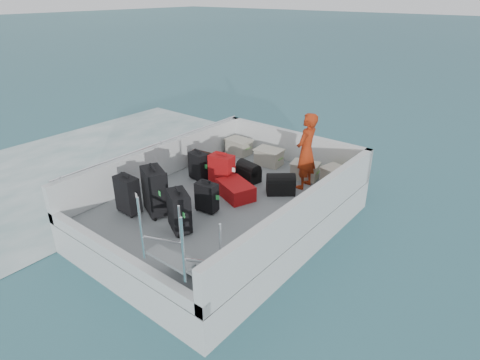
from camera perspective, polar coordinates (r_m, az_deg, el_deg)
The scene contains 23 objects.
ground at distance 7.91m, azimuth -2.08°, elevation -6.74°, with size 160.00×160.00×0.00m, color navy.
wake_foam at distance 11.31m, azimuth -20.89°, elevation 1.84°, with size 10.00×10.00×0.00m, color white.
ferry_hull at distance 7.76m, azimuth -2.11°, elevation -4.87°, with size 3.60×5.00×0.60m, color silver.
deck at distance 7.60m, azimuth -2.15°, elevation -2.85°, with size 3.30×4.70×0.02m, color slate.
deck_fittings at distance 7.01m, azimuth -1.76°, elevation -1.92°, with size 3.60×5.00×0.90m.
suitcase_0 at distance 7.29m, azimuth -15.69°, elevation -2.08°, with size 0.44×0.25×0.69m, color black.
suitcase_1 at distance 7.64m, azimuth -11.70°, elevation -0.82°, with size 0.37×0.21×0.56m, color black.
suitcase_2 at distance 8.33m, azimuth -5.90°, elevation 1.96°, with size 0.40×0.24×0.58m, color black.
suitcase_3 at distance 7.13m, azimuth -12.02°, elevation -1.60°, with size 0.55×0.32×0.83m, color black.
suitcase_5 at distance 8.00m, azimuth -2.62°, elevation 1.33°, with size 0.47×0.28×0.65m, color #9E0F0C.
suitcase_6 at distance 6.60m, azimuth -8.65°, elevation -4.42°, with size 0.49×0.29×0.68m, color black.
suitcase_7 at distance 7.11m, azimuth -4.75°, elevation -2.49°, with size 0.38×0.22×0.54m, color black.
suitcase_8 at distance 7.63m, azimuth -0.63°, elevation -1.42°, with size 0.49×0.74×0.29m, color #9E0F0C.
duffel_0 at distance 8.82m, azimuth -5.02°, elevation 2.46°, with size 0.59×0.30×0.32m, color black, non-canonical shape.
duffel_1 at distance 8.28m, azimuth 1.22°, elevation 0.96°, with size 0.49×0.30×0.32m, color black, non-canonical shape.
duffel_2 at distance 7.79m, azimuth 5.81°, elevation -0.82°, with size 0.54×0.30×0.32m, color black, non-canonical shape.
crate_0 at distance 9.67m, azimuth -0.18°, elevation 4.71°, with size 0.55×0.38×0.33m, color #B0AC99.
crate_1 at distance 9.06m, azimuth 4.12°, elevation 3.21°, with size 0.56×0.39×0.34m, color #B0AC99.
crate_2 at distance 8.48m, azimuth 9.20°, elevation 1.23°, with size 0.53×0.36×0.32m, color #B0AC99.
crate_3 at distance 8.26m, azimuth 13.70°, elevation 0.23°, with size 0.58×0.40×0.35m, color #B0AC99.
yellow_bag at distance 8.58m, azimuth 13.58°, elevation 0.74°, with size 0.28×0.26×0.22m, color gold.
white_bag at distance 8.38m, azimuth 9.32°, elevation 2.78°, with size 0.24×0.24×0.18m, color white.
passenger at distance 7.89m, azimuth 9.39°, elevation 4.05°, with size 0.56×0.36×1.52m, color red.
Camera 1 is at (4.40, -5.04, 4.22)m, focal length 30.00 mm.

